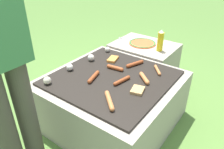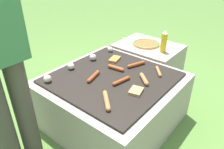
{
  "view_description": "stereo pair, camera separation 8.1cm",
  "coord_description": "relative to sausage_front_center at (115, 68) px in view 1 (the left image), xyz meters",
  "views": [
    {
      "loc": [
        -1.17,
        -0.86,
        1.28
      ],
      "look_at": [
        0.0,
        0.0,
        0.45
      ],
      "focal_mm": 35.0,
      "sensor_mm": 36.0,
      "label": 1
    },
    {
      "loc": [
        -1.12,
        -0.92,
        1.28
      ],
      "look_at": [
        0.0,
        0.0,
        0.45
      ],
      "focal_mm": 35.0,
      "sensor_mm": 36.0,
      "label": 2
    }
  ],
  "objects": [
    {
      "name": "plate_colorful",
      "position": [
        0.63,
        0.1,
        -0.01
      ],
      "size": [
        0.28,
        0.28,
        0.02
      ],
      "color": "orange",
      "rests_on": "side_ledge"
    },
    {
      "name": "condiment_bottle",
      "position": [
        0.57,
        -0.12,
        0.08
      ],
      "size": [
        0.06,
        0.06,
        0.21
      ],
      "color": "gold",
      "rests_on": "side_ledge"
    },
    {
      "name": "sausage_front_left",
      "position": [
        -0.0,
        -0.27,
        0.0
      ],
      "size": [
        0.12,
        0.13,
        0.03
      ],
      "color": "#C6753D",
      "rests_on": "grill"
    },
    {
      "name": "sausage_front_center",
      "position": [
        0.0,
        0.0,
        0.0
      ],
      "size": [
        0.05,
        0.15,
        0.03
      ],
      "color": "#A34C23",
      "rests_on": "grill"
    },
    {
      "name": "fork_utensil",
      "position": [
        0.63,
        0.3,
        -0.01
      ],
      "size": [
        0.04,
        0.2,
        0.01
      ],
      "color": "silver",
      "rests_on": "side_ledge"
    },
    {
      "name": "grill",
      "position": [
        -0.11,
        -0.05,
        -0.23
      ],
      "size": [
        0.96,
        0.96,
        0.43
      ],
      "color": "#A89E8C",
      "rests_on": "ground_plane"
    },
    {
      "name": "bread_slice_left",
      "position": [
        -0.17,
        -0.31,
        -0.01
      ],
      "size": [
        0.12,
        0.1,
        0.02
      ],
      "color": "tan",
      "rests_on": "grill"
    },
    {
      "name": "bread_slice_center",
      "position": [
        0.13,
        0.12,
        -0.01
      ],
      "size": [
        0.13,
        0.1,
        0.02
      ],
      "color": "#D18438",
      "rests_on": "grill"
    },
    {
      "name": "mushroom_row",
      "position": [
        -0.14,
        0.27,
        0.01
      ],
      "size": [
        0.77,
        0.08,
        0.06
      ],
      "color": "beige",
      "rests_on": "grill"
    },
    {
      "name": "side_ledge",
      "position": [
        0.63,
        0.07,
        -0.23
      ],
      "size": [
        0.49,
        0.63,
        0.43
      ],
      "color": "#A89E8C",
      "rests_on": "ground_plane"
    },
    {
      "name": "sausage_back_left",
      "position": [
        0.16,
        -0.09,
        -0.0
      ],
      "size": [
        0.17,
        0.08,
        0.03
      ],
      "color": "#93421E",
      "rests_on": "grill"
    },
    {
      "name": "ground_plane",
      "position": [
        -0.11,
        -0.05,
        -0.45
      ],
      "size": [
        14.0,
        14.0,
        0.0
      ],
      "primitive_type": "plane",
      "color": "#567F38"
    },
    {
      "name": "sausage_mid_left",
      "position": [
        0.18,
        -0.29,
        -0.0
      ],
      "size": [
        0.13,
        0.11,
        0.02
      ],
      "color": "#C6753D",
      "rests_on": "grill"
    },
    {
      "name": "sausage_back_right",
      "position": [
        -0.13,
        -0.15,
        -0.0
      ],
      "size": [
        0.16,
        0.05,
        0.03
      ],
      "color": "#93421E",
      "rests_on": "grill"
    },
    {
      "name": "sausage_mid_right",
      "position": [
        -0.21,
        0.05,
        -0.0
      ],
      "size": [
        0.17,
        0.07,
        0.03
      ],
      "color": "#93421E",
      "rests_on": "grill"
    },
    {
      "name": "sausage_front_right",
      "position": [
        -0.38,
        -0.23,
        -0.0
      ],
      "size": [
        0.15,
        0.16,
        0.03
      ],
      "color": "#C6753D",
      "rests_on": "grill"
    }
  ]
}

